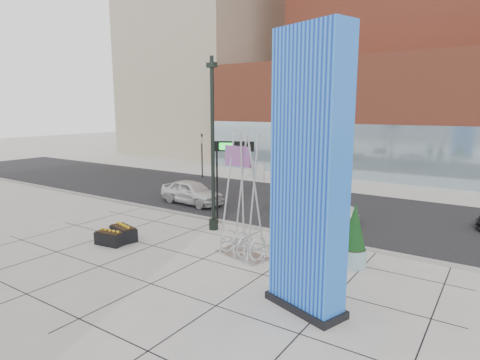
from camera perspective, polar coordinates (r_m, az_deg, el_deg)
The scene contains 19 objects.
ground at distance 18.94m, azimuth -5.80°, elevation -9.57°, with size 160.00×160.00×0.00m, color #9E9991.
street_asphalt at distance 27.06m, azimuth 7.81°, elevation -3.55°, with size 80.00×12.00×0.02m, color black.
curb_edge at distance 21.98m, azimuth 0.88°, elevation -6.54°, with size 80.00×0.30×0.12m, color gray.
tower_podium at distance 42.01m, azimuth 19.62°, elevation 8.37°, with size 34.00×10.00×11.00m, color #9B432D.
tower_glass_front at distance 37.57m, azimuth 17.52°, elevation 3.76°, with size 34.00×0.60×5.00m, color #8CA5B2.
building_beige_left at distance 61.55m, azimuth -4.56°, elevation 20.05°, with size 18.00×20.00×34.00m, color gray.
blue_pylon at distance 12.40m, azimuth 9.76°, elevation 0.05°, with size 2.86×1.95×8.75m.
lamp_post at distance 20.86m, azimuth -3.89°, elevation 2.66°, with size 0.59×0.49×8.95m.
public_art_sculpture at distance 17.38m, azimuth 0.43°, elevation -6.36°, with size 2.61×1.72×5.46m.
concrete_bollard at distance 20.31m, azimuth -16.29°, elevation -7.59°, with size 0.33×0.33×0.65m, color gray.
overhead_street_sign at distance 21.60m, azimuth -1.66°, elevation 3.74°, with size 2.07×1.05×4.62m.
round_planter_east at distance 17.00m, azimuth 15.91°, elevation -7.76°, with size 1.06×1.06×2.66m.
round_planter_mid at distance 19.26m, azimuth 12.23°, elevation -5.86°, with size 0.96×0.96×2.40m.
round_planter_west at distance 18.27m, azimuth 5.84°, elevation -6.67°, with size 0.93×0.93×2.32m.
box_planter_north at distance 20.12m, azimuth -18.00°, elevation -7.78°, with size 1.46×0.87×0.76m.
box_planter_south at distance 20.58m, azimuth -16.25°, elevation -7.18°, with size 1.65×1.10×0.83m.
car_white_west at distance 27.24m, azimuth -6.86°, elevation -1.74°, with size 1.88×4.68×1.59m, color white.
car_silver_mid at distance 23.90m, azimuth 11.57°, elevation -3.87°, with size 1.42×4.07×1.34m, color #ADB1B5.
traffic_signal at distance 37.26m, azimuth -5.44°, elevation 3.82°, with size 0.15×0.18×4.10m.
Camera 1 is at (11.43, -13.69, 6.37)m, focal length 30.00 mm.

